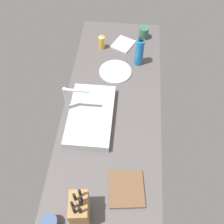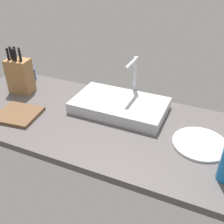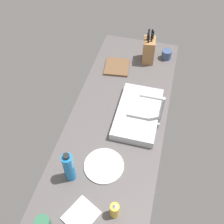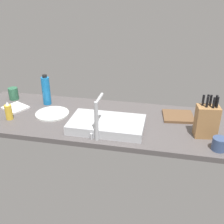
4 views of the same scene
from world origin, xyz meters
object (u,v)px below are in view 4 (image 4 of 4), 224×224
Objects in this scene: sink_basin at (107,124)px; water_bottle at (46,90)px; dish_towel at (15,108)px; ceramic_cup at (219,144)px; soap_bottle at (9,112)px; cutting_board at (178,116)px; dinner_plate at (52,114)px; faucet at (97,116)px; coffee_mug at (13,94)px; knife_block at (207,121)px.

sink_basin is 2.03× the size of water_bottle.
ceramic_cup is at bearing 169.21° from dish_towel.
soap_bottle reaches higher than sink_basin.
ceramic_cup is (-146.78, 27.98, 3.30)cm from dish_towel.
cutting_board reaches higher than dish_towel.
dinner_plate is (-26.85, -13.53, -5.34)cm from soap_bottle.
dinner_plate is 1.45× the size of dish_towel.
faucet is 2.59× the size of coffee_mug.
water_bottle is 2.46× the size of coffee_mug.
knife_block is 2.01× the size of soap_bottle.
dish_towel is (140.22, -12.95, -10.16)cm from knife_block.
knife_block reaches higher than sink_basin.
soap_bottle is 0.56× the size of water_bottle.
sink_basin is 18.58cm from faucet.
dinner_plate is (-11.53, 17.28, -10.91)cm from water_bottle.
faucet is at bearing 38.68° from cutting_board.
ceramic_cup is (-141.28, 10.54, -2.04)cm from soap_bottle.
faucet reaches higher than water_bottle.
water_bottle reaches higher than dish_towel.
knife_block reaches higher than soap_bottle.
faucet is at bearing 148.02° from dinner_plate.
soap_bottle reaches higher than dinner_plate.
coffee_mug is at bearing -18.26° from knife_block.
faucet reaches higher than cutting_board.
water_bottle is (56.12, -29.97, 8.49)cm from sink_basin.
faucet is at bearing 158.00° from dish_towel.
soap_bottle is 34.86cm from water_bottle.
knife_block reaches higher than coffee_mug.
dinner_plate is at bearing -15.88° from sink_basin.
coffee_mug reaches higher than cutting_board.
sink_basin is 2.91× the size of dish_towel.
dish_towel is 149.46cm from ceramic_cup.
faucet reaches higher than sink_basin.
knife_block is at bearing 175.21° from dinner_plate.
faucet is 97.04cm from coffee_mug.
dinner_plate is at bearing 123.70° from water_bottle.
knife_block is 122.26cm from water_bottle.
knife_block is at bearing -66.43° from ceramic_cup.
dinner_plate is at bearing -11.88° from ceramic_cup.
dinner_plate is 2.98× the size of ceramic_cup.
water_bottle is 23.47cm from dinner_plate.
cutting_board is 1.57× the size of soap_bottle.
coffee_mug is at bearing -20.78° from sink_basin.
sink_basin reaches higher than dinner_plate.
soap_bottle is at bearing -5.26° from knife_block.
coffee_mug is at bearing -25.56° from dinner_plate.
dish_towel is (5.50, -17.45, -5.34)cm from soap_bottle.
sink_basin is 93.65cm from coffee_mug.
knife_block is 29.97cm from cutting_board.
dish_towel is (73.91, -29.86, -15.09)cm from faucet.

